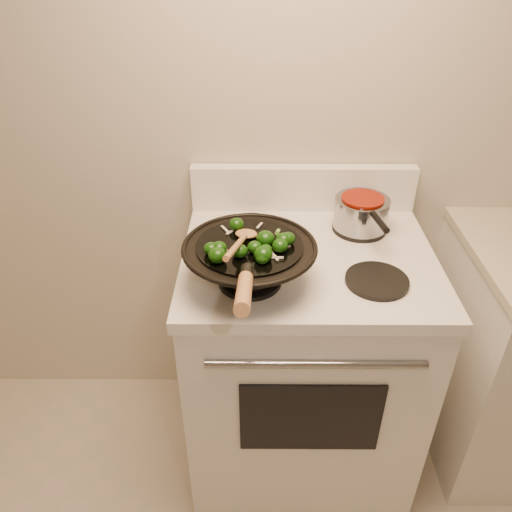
{
  "coord_description": "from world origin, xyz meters",
  "views": [
    {
      "loc": [
        -0.16,
        -0.12,
        1.76
      ],
      "look_at": [
        -0.16,
        1.0,
        1.02
      ],
      "focal_mm": 35.0,
      "sensor_mm": 36.0,
      "label": 1
    }
  ],
  "objects": [
    {
      "name": "stirfry",
      "position": [
        -0.17,
        0.99,
        1.06
      ],
      "size": [
        0.24,
        0.22,
        0.04
      ],
      "color": "#0F3408",
      "rests_on": "wok"
    },
    {
      "name": "wooden_spoon",
      "position": [
        -0.2,
        0.99,
        1.08
      ],
      "size": [
        0.08,
        0.28,
        0.1
      ],
      "color": "#9F6C3E",
      "rests_on": "wok"
    },
    {
      "name": "stove",
      "position": [
        -0.0,
        1.17,
        0.47
      ],
      "size": [
        0.78,
        0.67,
        1.08
      ],
      "color": "white",
      "rests_on": "ground"
    },
    {
      "name": "wok",
      "position": [
        -0.18,
        1.02,
        1.0
      ],
      "size": [
        0.37,
        0.61,
        0.25
      ],
      "color": "black",
      "rests_on": "stove"
    },
    {
      "name": "saucepan",
      "position": [
        0.18,
        1.32,
        0.99
      ],
      "size": [
        0.18,
        0.28,
        0.1
      ],
      "color": "gray",
      "rests_on": "stove"
    }
  ]
}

